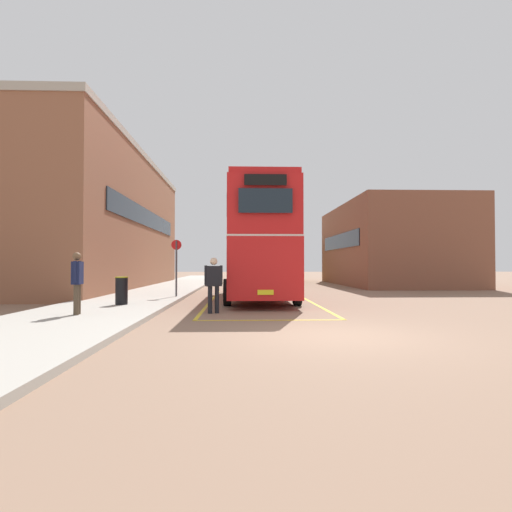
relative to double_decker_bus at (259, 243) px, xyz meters
name	(u,v)px	position (x,y,z in m)	size (l,w,h in m)	color
ground_plane	(277,292)	(1.20, 4.41, -2.51)	(135.60, 135.60, 0.00)	#846651
sidewalk_left	(167,289)	(-5.30, 6.81, -2.44)	(4.00, 57.60, 0.14)	#A39E93
brick_building_left	(97,222)	(-10.20, 8.88, 1.81)	(6.72, 22.82, 8.63)	brown
depot_building_right	(390,245)	(10.53, 12.66, 0.47)	(7.73, 14.12, 5.97)	brown
double_decker_bus	(259,243)	(0.00, 0.00, 0.00)	(2.88, 10.86, 4.75)	black
single_deck_bus	(283,263)	(3.21, 21.30, -0.88)	(3.21, 9.51, 3.02)	black
pedestrian_boarding	(214,281)	(-1.66, -5.76, -1.50)	(0.56, 0.37, 1.74)	black
pedestrian_waiting_near	(77,278)	(-5.34, -7.14, -1.37)	(0.28, 0.58, 1.73)	#473828
litter_bin	(122,290)	(-4.94, -4.19, -1.89)	(0.44, 0.44, 0.97)	black
bus_stop_sign	(176,262)	(-3.62, -0.45, -0.88)	(0.44, 0.08, 2.47)	#4C4C51
bay_marking_yellow	(261,302)	(0.00, -1.99, -2.51)	(4.24, 12.84, 0.01)	gold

